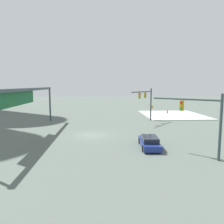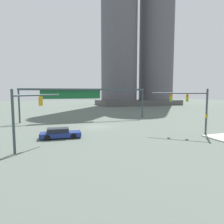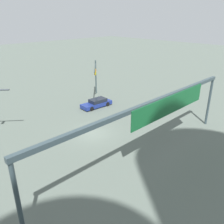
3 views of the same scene
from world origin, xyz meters
TOP-DOWN VIEW (x-y plane):
  - ground_plane at (0.00, 0.00)m, footprint 196.15×196.15m
  - traffic_signal_near_corner at (-9.18, -10.15)m, footprint 4.38×4.86m
  - traffic_signal_opposite_side at (10.25, -9.34)m, footprint 5.48×4.73m
  - overhead_sign_gantry at (-0.83, 7.90)m, footprint 24.15×0.43m
  - highrise_twin_tower at (28.59, 45.55)m, footprint 32.40×16.01m
  - sedan_car_approaching at (-5.96, -6.23)m, footprint 4.84×2.06m

SIDE VIEW (x-z plane):
  - ground_plane at x=0.00m, z-range 0.00..0.00m
  - sedan_car_approaching at x=-5.96m, z-range -0.03..1.18m
  - traffic_signal_near_corner at x=-9.18m, z-range 0.99..6.73m
  - traffic_signal_opposite_side at x=10.25m, z-range 1.07..6.93m
  - overhead_sign_gantry at x=-0.83m, z-range 2.11..8.18m
  - highrise_twin_tower at x=28.59m, z-range -0.32..58.45m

